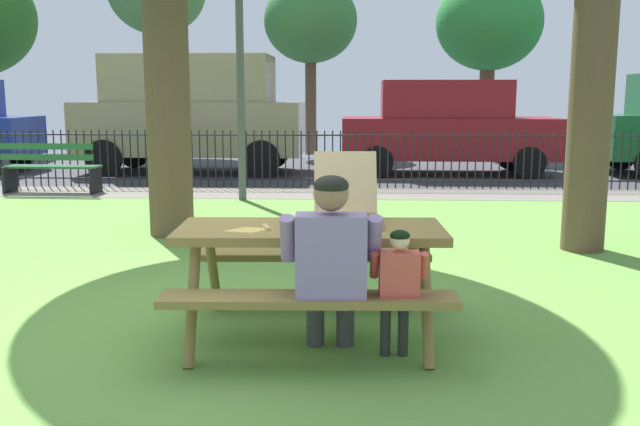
# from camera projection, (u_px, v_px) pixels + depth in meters

# --- Properties ---
(ground) EXTENTS (28.00, 11.47, 0.02)m
(ground) POSITION_uv_depth(u_px,v_px,m) (258.00, 265.00, 6.97)
(ground) COLOR #679C41
(cobblestone_walkway) EXTENTS (28.00, 1.40, 0.01)m
(cobblestone_walkway) POSITION_uv_depth(u_px,v_px,m) (298.00, 194.00, 11.93)
(cobblestone_walkway) COLOR slate
(street_asphalt) EXTENTS (28.00, 6.11, 0.01)m
(street_asphalt) POSITION_uv_depth(u_px,v_px,m) (312.00, 170.00, 15.63)
(street_asphalt) COLOR #38383D
(picnic_table_foreground) EXTENTS (1.86, 1.55, 0.79)m
(picnic_table_foreground) POSITION_uv_depth(u_px,v_px,m) (311.00, 252.00, 4.79)
(picnic_table_foreground) COLOR olive
(picnic_table_foreground) RESTS_ON ground
(pizza_box_open) EXTENTS (0.48, 0.56, 0.48)m
(pizza_box_open) POSITION_uv_depth(u_px,v_px,m) (347.00, 210.00, 4.89)
(pizza_box_open) COLOR tan
(pizza_box_open) RESTS_ON picnic_table_foreground
(pizza_slice_on_table) EXTENTS (0.30, 0.24, 0.02)m
(pizza_slice_on_table) POSITION_uv_depth(u_px,v_px,m) (252.00, 229.00, 4.67)
(pizza_slice_on_table) COLOR #E8C45A
(pizza_slice_on_table) RESTS_ON picnic_table_foreground
(adult_at_table) EXTENTS (0.62, 0.60, 1.19)m
(adult_at_table) POSITION_uv_depth(u_px,v_px,m) (331.00, 261.00, 4.28)
(adult_at_table) COLOR #3C3C3C
(adult_at_table) RESTS_ON ground
(child_at_table) EXTENTS (0.35, 0.34, 0.87)m
(child_at_table) POSITION_uv_depth(u_px,v_px,m) (398.00, 283.00, 4.28)
(child_at_table) COLOR #2D2D2D
(child_at_table) RESTS_ON ground
(iron_fence_streetside) EXTENTS (23.12, 0.03, 1.02)m
(iron_fence_streetside) POSITION_uv_depth(u_px,v_px,m) (301.00, 159.00, 12.53)
(iron_fence_streetside) COLOR black
(iron_fence_streetside) RESTS_ON ground
(park_bench_left) EXTENTS (1.61, 0.52, 0.85)m
(park_bench_left) POSITION_uv_depth(u_px,v_px,m) (51.00, 168.00, 11.92)
(park_bench_left) COLOR #296036
(park_bench_left) RESTS_ON ground
(lamp_post_walkway) EXTENTS (0.28, 0.28, 3.81)m
(lamp_post_walkway) POSITION_uv_depth(u_px,v_px,m) (240.00, 49.00, 10.78)
(lamp_post_walkway) COLOR #4C4C51
(lamp_post_walkway) RESTS_ON ground
(parked_car_left) EXTENTS (4.70, 2.07, 2.46)m
(parked_car_left) POSITION_uv_depth(u_px,v_px,m) (192.00, 111.00, 14.89)
(parked_car_left) COLOR #9B8969
(parked_car_left) RESTS_ON ground
(parked_car_center) EXTENTS (4.42, 1.95, 1.94)m
(parked_car_center) POSITION_uv_depth(u_px,v_px,m) (447.00, 126.00, 14.69)
(parked_car_center) COLOR maroon
(parked_car_center) RESTS_ON ground
(far_tree_center) EXTENTS (2.53, 2.53, 4.77)m
(far_tree_center) POSITION_uv_depth(u_px,v_px,m) (311.00, 22.00, 19.05)
(far_tree_center) COLOR brown
(far_tree_center) RESTS_ON ground
(far_tree_midright) EXTENTS (2.84, 2.84, 4.84)m
(far_tree_midright) POSITION_uv_depth(u_px,v_px,m) (489.00, 24.00, 18.84)
(far_tree_midright) COLOR brown
(far_tree_midright) RESTS_ON ground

